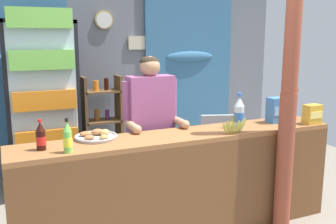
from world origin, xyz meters
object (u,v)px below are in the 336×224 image
(snack_box_biscuit, at_px, (279,110))
(pastry_tray, at_px, (96,136))
(drink_fridge, at_px, (42,94))
(bottle_shelf_rack, at_px, (102,123))
(banana_bunch, at_px, (234,126))
(shopkeeper, at_px, (151,118))
(plastic_lawn_chair, at_px, (216,143))
(soda_bottle_lime_soda, at_px, (68,138))
(soda_bottle_water, at_px, (239,113))
(soda_bottle_cola, at_px, (41,137))
(stall_counter, at_px, (188,178))
(timber_post, at_px, (289,99))
(snack_box_choco_powder, at_px, (312,114))

(snack_box_biscuit, distance_m, pastry_tray, 1.78)
(drink_fridge, xyz_separation_m, bottle_shelf_rack, (0.73, 0.24, -0.45))
(banana_bunch, bearing_deg, shopkeeper, 133.19)
(plastic_lawn_chair, xyz_separation_m, soda_bottle_lime_soda, (-1.89, -1.06, 0.53))
(soda_bottle_water, distance_m, snack_box_biscuit, 0.49)
(snack_box_biscuit, height_order, banana_bunch, snack_box_biscuit)
(plastic_lawn_chair, relative_size, soda_bottle_water, 2.66)
(soda_bottle_cola, distance_m, pastry_tray, 0.47)
(stall_counter, distance_m, plastic_lawn_chair, 1.35)
(stall_counter, xyz_separation_m, soda_bottle_cola, (-1.16, 0.09, 0.46))
(timber_post, height_order, banana_bunch, timber_post)
(stall_counter, height_order, drink_fridge, drink_fridge)
(stall_counter, height_order, snack_box_choco_powder, snack_box_choco_powder)
(bottle_shelf_rack, bearing_deg, drink_fridge, -161.80)
(drink_fridge, distance_m, soda_bottle_water, 2.19)
(timber_post, distance_m, snack_box_biscuit, 0.44)
(timber_post, height_order, soda_bottle_lime_soda, timber_post)
(stall_counter, relative_size, timber_post, 1.14)
(shopkeeper, distance_m, soda_bottle_water, 0.82)
(stall_counter, height_order, banana_bunch, banana_bunch)
(pastry_tray, bearing_deg, shopkeeper, 25.20)
(drink_fridge, xyz_separation_m, snack_box_choco_powder, (2.30, -1.69, -0.10))
(shopkeeper, bearing_deg, bottle_shelf_rack, 95.43)
(bottle_shelf_rack, bearing_deg, pastry_tray, -105.73)
(pastry_tray, bearing_deg, stall_counter, -18.82)
(stall_counter, bearing_deg, banana_bunch, -8.14)
(timber_post, xyz_separation_m, bottle_shelf_rack, (-1.12, 2.09, -0.55))
(bottle_shelf_rack, xyz_separation_m, soda_bottle_water, (0.83, -1.78, 0.39))
(drink_fridge, relative_size, soda_bottle_cola, 8.71)
(snack_box_biscuit, bearing_deg, bottle_shelf_rack, 127.11)
(bottle_shelf_rack, relative_size, soda_bottle_water, 3.89)
(soda_bottle_lime_soda, bearing_deg, shopkeeper, 33.55)
(timber_post, bearing_deg, banana_bunch, 160.57)
(timber_post, bearing_deg, stall_counter, 165.87)
(timber_post, relative_size, banana_bunch, 9.33)
(snack_box_choco_powder, xyz_separation_m, banana_bunch, (-0.89, -0.01, -0.03))
(soda_bottle_water, height_order, snack_box_choco_powder, soda_bottle_water)
(snack_box_choco_powder, bearing_deg, bottle_shelf_rack, 129.04)
(soda_bottle_lime_soda, bearing_deg, soda_bottle_cola, 139.44)
(timber_post, xyz_separation_m, shopkeeper, (-0.99, 0.74, -0.23))
(shopkeeper, bearing_deg, banana_bunch, -46.81)
(soda_bottle_water, xyz_separation_m, pastry_tray, (-1.28, 0.15, -0.12))
(plastic_lawn_chair, relative_size, snack_box_biscuit, 3.51)
(snack_box_biscuit, bearing_deg, shopkeeper, 161.84)
(drink_fridge, relative_size, banana_bunch, 7.48)
(soda_bottle_cola, bearing_deg, shopkeeper, 22.50)
(drink_fridge, bearing_deg, stall_counter, -58.67)
(timber_post, distance_m, pastry_tray, 1.67)
(stall_counter, bearing_deg, soda_bottle_lime_soda, -177.14)
(shopkeeper, xyz_separation_m, pastry_tray, (-0.59, -0.28, -0.05))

